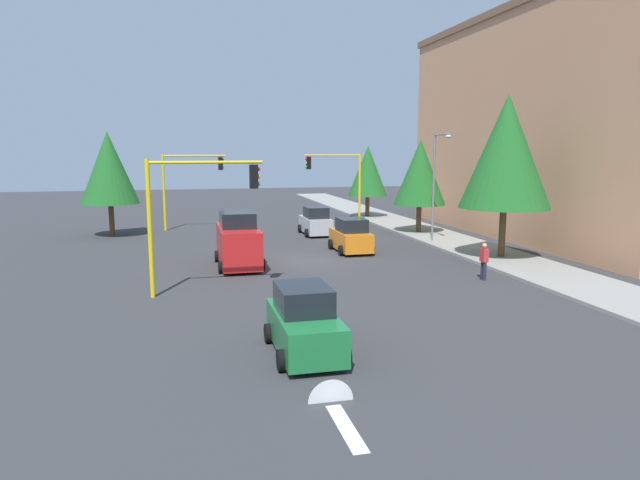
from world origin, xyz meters
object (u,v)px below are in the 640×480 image
tree_roadside_far (368,171)px  car_orange (351,237)px  street_lamp_curbside (437,175)px  car_green (304,323)px  tree_roadside_mid (420,172)px  traffic_signal_far_left (338,174)px  tree_opposite_side (109,168)px  traffic_signal_far_right (189,176)px  tree_roadside_near (506,152)px  pedestrian_crossing (484,260)px  traffic_signal_near_right (196,199)px  car_silver (316,222)px  delivery_van_red (238,241)px

tree_roadside_far → car_orange: size_ratio=1.72×
street_lamp_curbside → car_green: street_lamp_curbside is taller
tree_roadside_mid → car_orange: size_ratio=1.82×
street_lamp_curbside → traffic_signal_far_left: bearing=-161.3°
street_lamp_curbside → tree_opposite_side: size_ratio=0.98×
traffic_signal_far_right → tree_roadside_near: bearing=45.3°
tree_roadside_near → pedestrian_crossing: size_ratio=5.16×
traffic_signal_far_right → car_green: size_ratio=1.48×
tree_roadside_mid → pedestrian_crossing: tree_roadside_mid is taller
traffic_signal_near_right → traffic_signal_far_right: traffic_signal_far_right is taller
tree_opposite_side → car_silver: size_ratio=1.88×
traffic_signal_far_right → car_silver: (4.77, 8.47, -3.08)m
delivery_van_red → car_orange: 7.27m
traffic_signal_near_right → car_green: size_ratio=1.45×
car_green → car_silver: bearing=166.0°
traffic_signal_far_right → tree_opposite_side: (2.00, -5.31, 0.69)m
tree_opposite_side → tree_roadside_far: bearing=106.3°
traffic_signal_far_right → delivery_van_red: traffic_signal_far_right is taller
tree_roadside_near → car_green: bearing=-49.0°
tree_roadside_near → delivery_van_red: tree_roadside_near is taller
tree_roadside_near → traffic_signal_far_right: bearing=-134.7°
tree_roadside_near → car_orange: bearing=-119.2°
traffic_signal_far_left → street_lamp_curbside: (10.39, 3.51, 0.37)m
car_orange → pedestrian_crossing: size_ratio=2.13×
tree_opposite_side → pedestrian_crossing: size_ratio=4.18×
tree_roadside_near → traffic_signal_far_left: bearing=-163.3°
traffic_signal_far_left → car_orange: size_ratio=1.55×
car_silver → car_orange: bearing=3.4°
tree_opposite_side → tree_roadside_near: tree_roadside_near is taller
traffic_signal_far_left → car_green: bearing=-17.3°
car_silver → street_lamp_curbside: bearing=48.8°
traffic_signal_far_left → car_green: 29.12m
traffic_signal_near_right → street_lamp_curbside: street_lamp_curbside is taller
traffic_signal_far_right → tree_roadside_mid: size_ratio=0.85×
tree_roadside_mid → traffic_signal_far_right: bearing=-110.9°
traffic_signal_far_left → traffic_signal_near_right: (20.00, -11.36, -0.07)m
traffic_signal_far_left → traffic_signal_near_right: bearing=-29.6°
traffic_signal_near_right → traffic_signal_far_left: bearing=150.4°
tree_roadside_far → pedestrian_crossing: bearing=-5.9°
tree_opposite_side → tree_roadside_mid: (4.00, 21.00, -0.34)m
traffic_signal_far_left → tree_roadside_far: 5.53m
traffic_signal_far_right → car_orange: traffic_signal_far_right is taller
car_orange → tree_roadside_far: bearing=158.5°
traffic_signal_far_right → car_green: (27.65, 2.78, -3.08)m
traffic_signal_far_left → car_silver: (4.77, -2.90, -3.09)m
delivery_van_red → car_silver: 11.67m
street_lamp_curbside → traffic_signal_near_right: bearing=-57.1°
car_orange → pedestrian_crossing: (8.40, 3.77, 0.01)m
tree_roadside_near → car_silver: tree_roadside_near is taller
traffic_signal_far_left → tree_roadside_near: tree_roadside_near is taller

